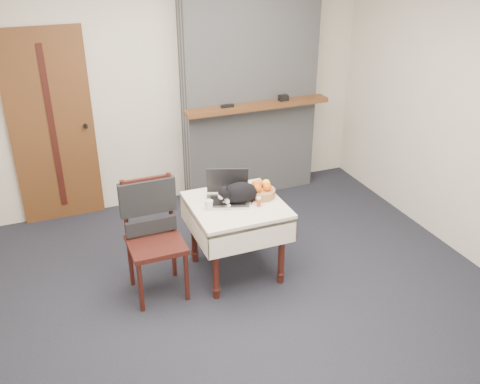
# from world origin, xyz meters

# --- Properties ---
(ground) EXTENTS (4.50, 4.50, 0.00)m
(ground) POSITION_xyz_m (0.00, 0.00, 0.00)
(ground) COLOR black
(ground) RESTS_ON ground
(room_shell) EXTENTS (4.52, 4.01, 2.61)m
(room_shell) POSITION_xyz_m (0.00, 0.46, 1.76)
(room_shell) COLOR beige
(room_shell) RESTS_ON ground
(door) EXTENTS (0.82, 0.10, 2.00)m
(door) POSITION_xyz_m (-1.20, 1.97, 1.00)
(door) COLOR brown
(door) RESTS_ON ground
(chimney) EXTENTS (1.62, 0.48, 2.60)m
(chimney) POSITION_xyz_m (0.90, 1.85, 1.30)
(chimney) COLOR gray
(chimney) RESTS_ON ground
(side_table) EXTENTS (0.78, 0.78, 0.70)m
(side_table) POSITION_xyz_m (0.14, 0.32, 0.59)
(side_table) COLOR #38140F
(side_table) RESTS_ON ground
(laptop) EXTENTS (0.44, 0.41, 0.27)m
(laptop) POSITION_xyz_m (0.09, 0.40, 0.77)
(laptop) COLOR #B7B7BC
(laptop) RESTS_ON side_table
(cat) EXTENTS (0.45, 0.23, 0.22)m
(cat) POSITION_xyz_m (0.17, 0.31, 0.79)
(cat) COLOR black
(cat) RESTS_ON side_table
(cream_jar) EXTENTS (0.07, 0.07, 0.08)m
(cream_jar) POSITION_xyz_m (-0.11, 0.30, 0.74)
(cream_jar) COLOR silver
(cream_jar) RESTS_ON side_table
(pill_bottle) EXTENTS (0.04, 0.04, 0.08)m
(pill_bottle) POSITION_xyz_m (0.30, 0.20, 0.74)
(pill_bottle) COLOR #9E3E13
(pill_bottle) RESTS_ON side_table
(fruit_basket) EXTENTS (0.25, 0.25, 0.14)m
(fruit_basket) POSITION_xyz_m (0.39, 0.36, 0.76)
(fruit_basket) COLOR #A98244
(fruit_basket) RESTS_ON side_table
(desk_clutter) EXTENTS (0.11, 0.09, 0.01)m
(desk_clutter) POSITION_xyz_m (0.32, 0.38, 0.70)
(desk_clutter) COLOR black
(desk_clutter) RESTS_ON side_table
(chair) EXTENTS (0.47, 0.45, 1.01)m
(chair) POSITION_xyz_m (-0.59, 0.38, 0.65)
(chair) COLOR #38140F
(chair) RESTS_ON ground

